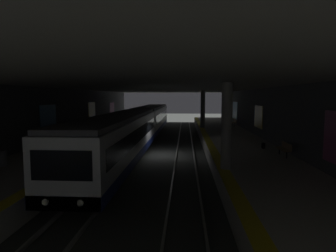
# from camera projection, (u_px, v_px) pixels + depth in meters

# --- Properties ---
(ground_plane) EXTENTS (120.00, 120.00, 0.00)m
(ground_plane) POSITION_uv_depth(u_px,v_px,m) (159.00, 155.00, 24.03)
(ground_plane) COLOR #383A38
(track_left) EXTENTS (60.00, 1.53, 0.16)m
(track_left) POSITION_uv_depth(u_px,v_px,m) (185.00, 155.00, 23.89)
(track_left) COLOR gray
(track_left) RESTS_ON ground
(track_right) EXTENTS (60.00, 1.53, 0.16)m
(track_right) POSITION_uv_depth(u_px,v_px,m) (132.00, 154.00, 24.15)
(track_right) COLOR gray
(track_right) RESTS_ON ground
(platform_left) EXTENTS (60.00, 5.30, 1.06)m
(platform_left) POSITION_uv_depth(u_px,v_px,m) (238.00, 150.00, 23.59)
(platform_left) COLOR beige
(platform_left) RESTS_ON ground
(platform_right) EXTENTS (60.00, 5.30, 1.06)m
(platform_right) POSITION_uv_depth(u_px,v_px,m) (81.00, 148.00, 24.36)
(platform_right) COLOR beige
(platform_right) RESTS_ON ground
(wall_left) EXTENTS (60.00, 0.56, 5.60)m
(wall_left) POSITION_uv_depth(u_px,v_px,m) (276.00, 122.00, 23.22)
(wall_left) COLOR #56565B
(wall_left) RESTS_ON ground
(wall_right) EXTENTS (60.00, 0.56, 5.60)m
(wall_right) POSITION_uv_depth(u_px,v_px,m) (47.00, 121.00, 24.34)
(wall_right) COLOR #56565B
(wall_right) RESTS_ON ground
(ceiling_slab) EXTENTS (60.00, 19.40, 0.40)m
(ceiling_slab) POSITION_uv_depth(u_px,v_px,m) (158.00, 85.00, 23.44)
(ceiling_slab) COLOR #ADAAA3
(ceiling_slab) RESTS_ON wall_left
(pillar_near) EXTENTS (0.56, 0.56, 4.55)m
(pillar_near) POSITION_uv_depth(u_px,v_px,m) (227.00, 126.00, 15.12)
(pillar_near) COLOR gray
(pillar_near) RESTS_ON platform_left
(pillar_far) EXTENTS (0.56, 0.56, 4.55)m
(pillar_far) POSITION_uv_depth(u_px,v_px,m) (203.00, 109.00, 35.58)
(pillar_far) COLOR gray
(pillar_far) RESTS_ON platform_left
(metro_train) EXTENTS (37.02, 2.83, 3.49)m
(metro_train) POSITION_uv_depth(u_px,v_px,m) (141.00, 125.00, 28.68)
(metro_train) COLOR silver
(metro_train) RESTS_ON track_right
(bench_left_near) EXTENTS (1.70, 0.47, 0.86)m
(bench_left_near) POSITION_uv_depth(u_px,v_px,m) (284.00, 148.00, 18.46)
(bench_left_near) COLOR #262628
(bench_left_near) RESTS_ON platform_left
(bench_left_mid) EXTENTS (1.70, 0.47, 0.86)m
(bench_left_mid) POSITION_uv_depth(u_px,v_px,m) (234.00, 122.00, 37.55)
(bench_left_mid) COLOR #262628
(bench_left_mid) RESTS_ON platform_left
(bench_right_mid) EXTENTS (1.70, 0.47, 0.86)m
(bench_right_mid) POSITION_uv_depth(u_px,v_px,m) (82.00, 128.00, 29.99)
(bench_right_mid) COLOR #262628
(bench_right_mid) RESTS_ON platform_right
(bench_right_far) EXTENTS (1.70, 0.47, 0.86)m
(bench_right_far) POSITION_uv_depth(u_px,v_px,m) (100.00, 123.00, 36.51)
(bench_right_far) COLOR #262628
(bench_right_far) RESTS_ON platform_right
(person_waiting_near) EXTENTS (0.60, 0.22, 1.60)m
(person_waiting_near) POSITION_uv_depth(u_px,v_px,m) (53.00, 148.00, 16.76)
(person_waiting_near) COLOR black
(person_waiting_near) RESTS_ON platform_right
(person_standing_far) EXTENTS (0.60, 0.23, 1.69)m
(person_standing_far) POSITION_uv_depth(u_px,v_px,m) (127.00, 118.00, 38.54)
(person_standing_far) COLOR #3A3A3A
(person_standing_far) RESTS_ON platform_right
(person_boarding) EXTENTS (0.60, 0.22, 1.58)m
(person_boarding) POSITION_uv_depth(u_px,v_px,m) (69.00, 139.00, 20.13)
(person_boarding) COLOR black
(person_boarding) RESTS_ON platform_right
(backpack_on_floor) EXTENTS (0.30, 0.20, 0.40)m
(backpack_on_floor) POSITION_uv_depth(u_px,v_px,m) (263.00, 146.00, 21.31)
(backpack_on_floor) COLOR black
(backpack_on_floor) RESTS_ON platform_left
(trash_bin) EXTENTS (0.44, 0.44, 0.85)m
(trash_bin) POSITION_uv_depth(u_px,v_px,m) (3.00, 158.00, 15.90)
(trash_bin) COLOR #595B5E
(trash_bin) RESTS_ON platform_right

